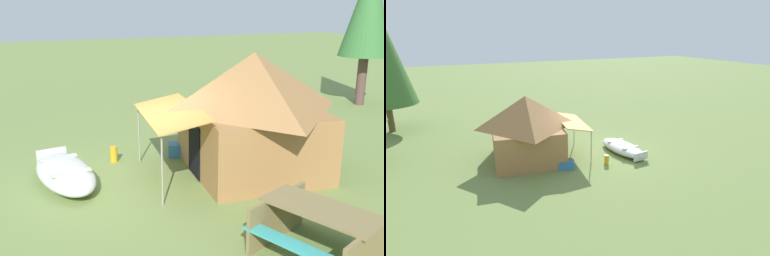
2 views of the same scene
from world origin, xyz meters
TOP-DOWN VIEW (x-y plane):
  - ground_plane at (0.00, 0.00)m, footprint 80.00×80.00m
  - beached_rowboat at (-0.61, -1.18)m, footprint 2.61×1.28m
  - canvas_cabin_tent at (0.38, 2.69)m, footprint 3.48×4.15m
  - picnic_table at (3.78, 1.69)m, footprint 2.04×1.91m
  - cooler_box at (-1.11, 1.64)m, footprint 0.58×0.69m
  - fuel_can at (-1.39, 0.05)m, footprint 0.19×0.19m
  - pine_tree_back_right at (-3.55, 9.95)m, footprint 1.86×1.86m

SIDE VIEW (x-z plane):
  - ground_plane at x=0.00m, z-range 0.00..0.00m
  - cooler_box at x=-1.11m, z-range 0.00..0.32m
  - fuel_can at x=-1.39m, z-range 0.00..0.37m
  - beached_rowboat at x=-0.61m, z-range 0.01..0.44m
  - picnic_table at x=3.78m, z-range 0.09..0.88m
  - canvas_cabin_tent at x=0.38m, z-range 0.05..2.66m
  - pine_tree_back_right at x=-3.55m, z-range 0.85..6.04m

